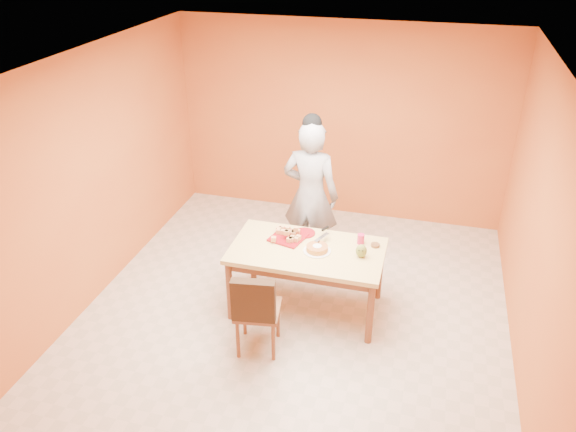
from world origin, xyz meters
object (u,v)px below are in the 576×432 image
(person, at_px, (311,196))
(red_dinner_plate, at_px, (305,233))
(dining_table, at_px, (307,256))
(dining_chair, at_px, (257,309))
(egg_ornament, at_px, (361,251))
(checker_tin, at_px, (375,245))
(magenta_glass, at_px, (361,239))
(sponge_cake, at_px, (317,248))
(pastry_platter, at_px, (288,237))

(person, xyz_separation_m, red_dinner_plate, (0.08, -0.60, -0.16))
(dining_table, height_order, dining_chair, dining_chair)
(egg_ornament, relative_size, checker_tin, 1.53)
(magenta_glass, bearing_deg, dining_chair, -129.32)
(red_dinner_plate, bearing_deg, person, 97.31)
(person, bearing_deg, checker_tin, 146.13)
(dining_chair, relative_size, sponge_cake, 4.16)
(dining_table, xyz_separation_m, red_dinner_plate, (-0.10, 0.30, 0.10))
(dining_table, bearing_deg, dining_chair, -112.35)
(sponge_cake, bearing_deg, pastry_platter, 153.63)
(dining_chair, relative_size, red_dinner_plate, 4.12)
(dining_chair, xyz_separation_m, egg_ornament, (0.88, 0.76, 0.34))
(sponge_cake, bearing_deg, checker_tin, 24.24)
(red_dinner_plate, bearing_deg, pastry_platter, -135.91)
(pastry_platter, height_order, magenta_glass, magenta_glass)
(pastry_platter, relative_size, checker_tin, 3.61)
(red_dinner_plate, height_order, checker_tin, checker_tin)
(pastry_platter, relative_size, red_dinner_plate, 1.49)
(dining_chair, xyz_separation_m, red_dinner_plate, (0.21, 1.07, 0.28))
(sponge_cake, relative_size, egg_ornament, 1.57)
(magenta_glass, bearing_deg, sponge_cake, -146.09)
(dining_table, height_order, egg_ornament, egg_ornament)
(dining_chair, xyz_separation_m, magenta_glass, (0.83, 1.02, 0.33))
(dining_chair, bearing_deg, dining_table, 59.19)
(dining_table, relative_size, pastry_platter, 4.70)
(pastry_platter, bearing_deg, person, 84.45)
(person, xyz_separation_m, pastry_platter, (-0.07, -0.75, -0.15))
(dining_table, distance_m, pastry_platter, 0.31)
(person, height_order, magenta_glass, person)
(dining_chair, height_order, pastry_platter, dining_chair)
(dining_chair, bearing_deg, red_dinner_plate, 70.19)
(magenta_glass, xyz_separation_m, checker_tin, (0.16, -0.02, -0.04))
(person, relative_size, red_dinner_plate, 8.10)
(person, distance_m, sponge_cake, 0.98)
(dining_table, bearing_deg, magenta_glass, 26.18)
(checker_tin, bearing_deg, person, 141.97)
(dining_table, height_order, pastry_platter, pastry_platter)
(person, distance_m, red_dinner_plate, 0.63)
(magenta_glass, distance_m, checker_tin, 0.16)
(person, relative_size, magenta_glass, 17.04)
(red_dinner_plate, height_order, sponge_cake, sponge_cake)
(red_dinner_plate, bearing_deg, sponge_cake, -57.11)
(dining_chair, bearing_deg, checker_tin, 36.70)
(person, height_order, sponge_cake, person)
(red_dinner_plate, xyz_separation_m, magenta_glass, (0.62, -0.05, 0.05))
(pastry_platter, bearing_deg, magenta_glass, 7.27)
(sponge_cake, distance_m, magenta_glass, 0.50)
(sponge_cake, bearing_deg, egg_ornament, 1.62)
(dining_table, bearing_deg, person, 101.05)
(dining_table, bearing_deg, sponge_cake, -10.51)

